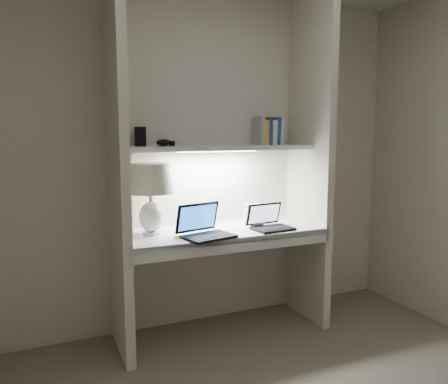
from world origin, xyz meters
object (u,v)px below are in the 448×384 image
laptop_netbook (270,223)px  speaker (252,214)px  table_lamp (150,187)px  book_row (268,132)px  laptop_main (204,229)px

laptop_netbook → speaker: laptop_netbook is taller
table_lamp → speaker: bearing=1.8°
book_row → laptop_netbook: bearing=-115.7°
laptop_main → book_row: bearing=13.6°
laptop_main → speaker: laptop_main is taller
laptop_main → book_row: book_row is taller
speaker → book_row: (0.19, 0.12, 0.62)m
laptop_main → book_row: size_ratio=1.77×
table_lamp → laptop_main: size_ratio=1.29×
book_row → table_lamp: bearing=-171.6°
laptop_main → laptop_netbook: size_ratio=1.26×
speaker → laptop_netbook: bearing=-74.4°
laptop_netbook → book_row: 0.74m
book_row → speaker: bearing=-148.1°
speaker → book_row: 0.66m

